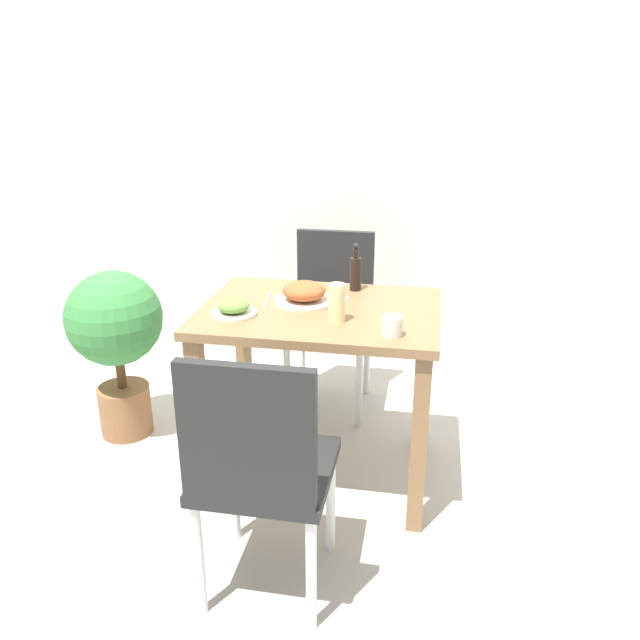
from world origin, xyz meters
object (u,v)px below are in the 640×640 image
at_px(chair_far, 332,310).
at_px(chair_near, 260,465).
at_px(juice_glass, 337,303).
at_px(food_plate, 304,293).
at_px(potted_plant_left, 116,333).
at_px(drink_cup, 392,326).
at_px(sauce_bottle, 356,272).
at_px(side_plate, 234,308).

bearing_deg(chair_far, chair_near, -89.65).
bearing_deg(juice_glass, chair_far, 100.54).
height_order(food_plate, potted_plant_left, food_plate).
xyz_separation_m(drink_cup, juice_glass, (-0.21, 0.11, 0.04)).
height_order(drink_cup, juice_glass, juice_glass).
relative_size(chair_near, food_plate, 3.61).
relative_size(juice_glass, sauce_bottle, 0.71).
xyz_separation_m(juice_glass, sauce_bottle, (0.02, 0.39, 0.01)).
distance_m(sauce_bottle, potted_plant_left, 1.15).
xyz_separation_m(chair_near, side_plate, (-0.26, 0.60, 0.28)).
bearing_deg(chair_far, potted_plant_left, -150.83).
bearing_deg(food_plate, juice_glass, -49.08).
distance_m(chair_far, side_plate, 0.90).
bearing_deg(food_plate, chair_near, -88.40).
bearing_deg(drink_cup, chair_far, 111.71).
xyz_separation_m(chair_near, juice_glass, (0.14, 0.60, 0.33)).
bearing_deg(juice_glass, food_plate, 130.92).
bearing_deg(juice_glass, sauce_bottle, 86.97).
height_order(drink_cup, sauce_bottle, sauce_bottle).
xyz_separation_m(chair_far, food_plate, (-0.01, -0.62, 0.29)).
bearing_deg(chair_far, food_plate, -91.24).
height_order(food_plate, side_plate, food_plate).
relative_size(chair_near, side_plate, 5.06).
distance_m(food_plate, potted_plant_left, 0.96).
xyz_separation_m(food_plate, juice_glass, (0.16, -0.19, 0.03)).
distance_m(chair_near, food_plate, 0.84).
bearing_deg(sauce_bottle, chair_near, -99.33).
height_order(juice_glass, potted_plant_left, juice_glass).
height_order(chair_far, food_plate, chair_far).
xyz_separation_m(side_plate, potted_plant_left, (-0.68, 0.29, -0.27)).
bearing_deg(potted_plant_left, drink_cup, -17.18).
distance_m(chair_far, juice_glass, 0.89).
distance_m(drink_cup, juice_glass, 0.24).
distance_m(food_plate, side_plate, 0.31).
height_order(chair_near, chair_far, same).
bearing_deg(chair_far, juice_glass, -79.46).
bearing_deg(drink_cup, juice_glass, 153.31).
bearing_deg(sauce_bottle, juice_glass, -93.03).
xyz_separation_m(side_plate, sauce_bottle, (0.42, 0.39, 0.05)).
height_order(chair_near, potted_plant_left, chair_near).
bearing_deg(food_plate, sauce_bottle, 47.27).
height_order(side_plate, sauce_bottle, sauce_bottle).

